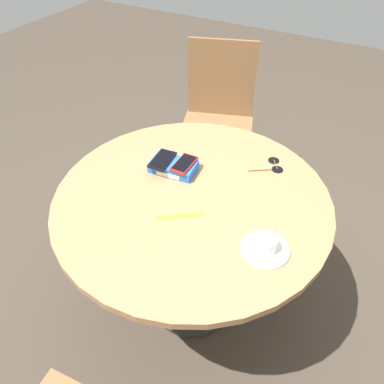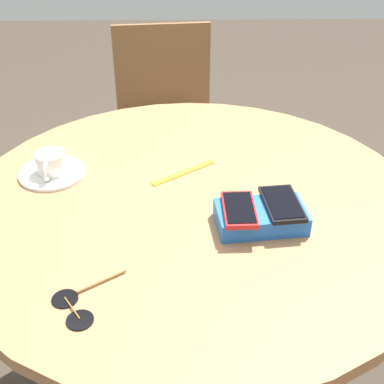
# 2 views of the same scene
# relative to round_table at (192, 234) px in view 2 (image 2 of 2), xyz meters

# --- Properties ---
(round_table) EXTENTS (1.06, 1.06, 0.72)m
(round_table) POSITION_rel_round_table_xyz_m (0.00, 0.00, 0.00)
(round_table) COLOR #2D2D2D
(round_table) RESTS_ON ground_plane
(phone_box) EXTENTS (0.20, 0.13, 0.04)m
(phone_box) POSITION_rel_round_table_xyz_m (-0.14, 0.10, 0.12)
(phone_box) COLOR blue
(phone_box) RESTS_ON round_table
(phone_black) EXTENTS (0.09, 0.14, 0.01)m
(phone_black) POSITION_rel_round_table_xyz_m (-0.19, 0.09, 0.15)
(phone_black) COLOR black
(phone_black) RESTS_ON phone_box
(phone_red) EXTENTS (0.07, 0.12, 0.01)m
(phone_red) POSITION_rel_round_table_xyz_m (-0.10, 0.11, 0.15)
(phone_red) COLOR red
(phone_red) RESTS_ON phone_box
(saucer) EXTENTS (0.16, 0.16, 0.01)m
(saucer) POSITION_rel_round_table_xyz_m (0.34, -0.12, 0.11)
(saucer) COLOR white
(saucer) RESTS_ON round_table
(coffee_cup) EXTENTS (0.07, 0.10, 0.05)m
(coffee_cup) POSITION_rel_round_table_xyz_m (0.34, -0.11, 0.14)
(coffee_cup) COLOR white
(coffee_cup) RESTS_ON saucer
(lanyard_strap) EXTENTS (0.16, 0.12, 0.00)m
(lanyard_strap) POSITION_rel_round_table_xyz_m (0.02, -0.11, 0.10)
(lanyard_strap) COLOR yellow
(lanyard_strap) RESTS_ON round_table
(sunglasses) EXTENTS (0.13, 0.15, 0.01)m
(sunglasses) POSITION_rel_round_table_xyz_m (0.21, 0.33, 0.10)
(sunglasses) COLOR black
(sunglasses) RESTS_ON round_table
(chair_far_side) EXTENTS (0.44, 0.44, 0.81)m
(chair_far_side) POSITION_rel_round_table_xyz_m (0.08, -0.93, -0.18)
(chair_far_side) COLOR brown
(chair_far_side) RESTS_ON ground_plane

